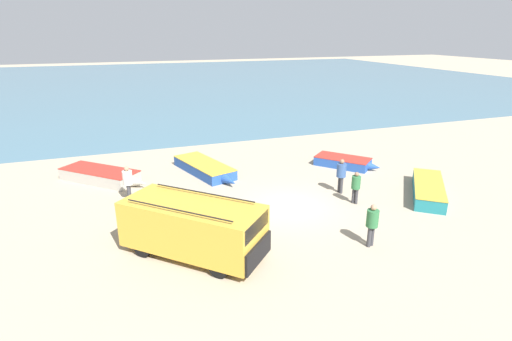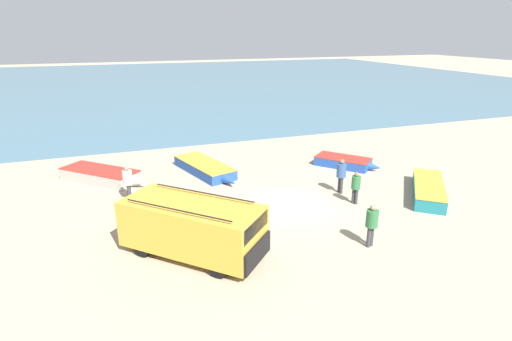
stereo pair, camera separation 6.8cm
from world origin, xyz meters
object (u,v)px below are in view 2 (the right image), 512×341
Objects in this scene: fishing_rowboat_1 at (345,162)px; fisherman_2 at (341,173)px; fisherman_0 at (356,185)px; fisherman_3 at (128,180)px; fishing_rowboat_2 at (428,188)px; fishing_rowboat_3 at (103,175)px; fisherman_1 at (372,222)px; parked_van at (193,226)px; fishing_rowboat_0 at (206,168)px.

fisherman_2 is (-2.46, -3.59, 0.79)m from fishing_rowboat_1.
fisherman_2 is at bearing 58.41° from fisherman_0.
fisherman_0 is 0.91× the size of fisherman_3.
fishing_rowboat_2 reaches higher than fishing_rowboat_1.
fishing_rowboat_2 reaches higher than fishing_rowboat_3.
fisherman_1 is (-5.83, -3.41, 0.71)m from fishing_rowboat_2.
fisherman_1 is at bearing -110.74° from fisherman_2.
parked_van reaches higher than fisherman_2.
fishing_rowboat_0 is (2.40, 8.58, -0.82)m from parked_van.
fisherman_3 reaches higher than fishing_rowboat_2.
fishing_rowboat_0 is 5.66m from fishing_rowboat_3.
fishing_rowboat_1 is 0.74× the size of fishing_rowboat_2.
fishing_rowboat_3 is at bearing 150.92° from fisherman_2.
fishing_rowboat_1 is at bearing 53.72° from fisherman_2.
fishing_rowboat_2 is (1.63, -5.24, 0.05)m from fishing_rowboat_1.
fisherman_2 is (1.74, 5.07, 0.03)m from fisherman_1.
fishing_rowboat_2 is 6.79m from fisherman_1.
fisherman_0 reaches higher than fishing_rowboat_3.
fisherman_3 reaches higher than fishing_rowboat_1.
fisherman_0 reaches higher than fishing_rowboat_2.
fisherman_1 is (-4.20, -8.66, 0.76)m from fishing_rowboat_1.
fishing_rowboat_3 is 2.65× the size of fisherman_3.
parked_van is at bearing -159.67° from fisherman_2.
fisherman_0 is at bearing 169.91° from fisherman_3.
fishing_rowboat_1 is 12.69m from fisherman_3.
fisherman_3 is (-10.11, 4.02, 0.10)m from fisherman_0.
fishing_rowboat_0 is 1.15× the size of fishing_rowboat_2.
parked_van is 12.73m from fishing_rowboat_1.
parked_van is 12.42m from fishing_rowboat_2.
fishing_rowboat_3 is 12.86m from fisherman_2.
parked_van is at bearing -26.99° from fishing_rowboat_3.
fisherman_2 reaches higher than fisherman_0.
parked_van is at bearing -32.62° from fishing_rowboat_0.
fisherman_0 is at bearing -67.05° from fishing_rowboat_1.
fisherman_0 is (11.36, -7.29, 0.62)m from fishing_rowboat_3.
fisherman_2 reaches higher than fishing_rowboat_1.
fishing_rowboat_2 is 2.73× the size of fisherman_2.
fishing_rowboat_1 is 2.07× the size of fisherman_3.
fisherman_3 is (-10.17, 2.60, -0.02)m from fisherman_2.
fisherman_0 is 4.03m from fisherman_1.
fisherman_1 is at bearing 159.67° from fishing_rowboat_2.
fishing_rowboat_0 is at bearing -137.32° from fisherman_3.
fisherman_2 is 1.02× the size of fisherman_3.
parked_van is 2.96× the size of fisherman_3.
fisherman_0 reaches higher than fishing_rowboat_1.
fishing_rowboat_2 is at bearing 17.77° from fishing_rowboat_3.
fisherman_2 is at bearing 107.35° from fishing_rowboat_2.
fisherman_2 reaches higher than fishing_rowboat_3.
fishing_rowboat_1 is 5.64m from fisherman_0.
fisherman_1 reaches higher than fishing_rowboat_2.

